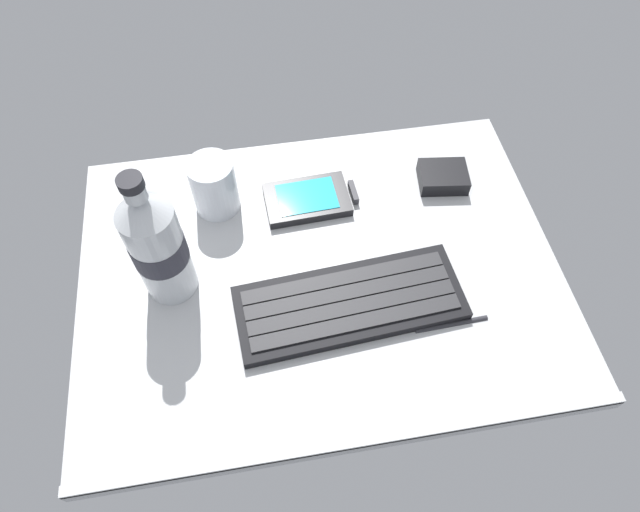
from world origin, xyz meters
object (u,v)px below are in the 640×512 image
at_px(handheld_device, 312,199).
at_px(water_bottle, 157,245).
at_px(juice_cup, 214,187).
at_px(charger_block, 443,177).
at_px(stylus_pen, 452,323).
at_px(keyboard, 350,303).

distance_m(handheld_device, water_bottle, 0.24).
height_order(juice_cup, charger_block, juice_cup).
bearing_deg(stylus_pen, handheld_device, 120.50).
distance_m(keyboard, stylus_pen, 0.13).
distance_m(keyboard, handheld_device, 0.18).
bearing_deg(keyboard, water_bottle, 162.49).
bearing_deg(keyboard, handheld_device, 96.87).
xyz_separation_m(charger_block, stylus_pen, (-0.05, -0.23, -0.01)).
bearing_deg(juice_cup, charger_block, -1.84).
xyz_separation_m(keyboard, handheld_device, (-0.02, 0.18, -0.00)).
bearing_deg(water_bottle, keyboard, -17.51).
bearing_deg(handheld_device, stylus_pen, -57.50).
bearing_deg(juice_cup, handheld_device, -6.97).
bearing_deg(water_bottle, handheld_device, 27.99).
xyz_separation_m(handheld_device, charger_block, (0.20, 0.01, 0.00)).
relative_size(keyboard, charger_block, 4.24).
relative_size(charger_block, stylus_pen, 0.74).
distance_m(keyboard, juice_cup, 0.25).
bearing_deg(stylus_pen, water_bottle, 159.13).
bearing_deg(handheld_device, juice_cup, 173.03).
distance_m(charger_block, stylus_pen, 0.24).
height_order(water_bottle, stylus_pen, water_bottle).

